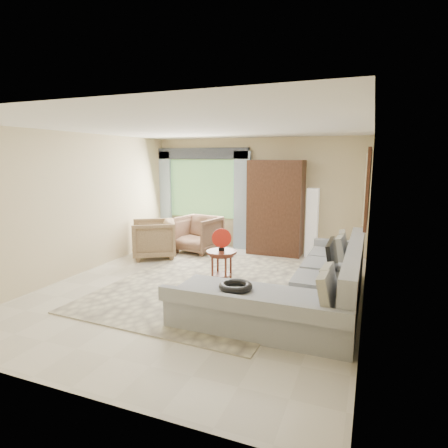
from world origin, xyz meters
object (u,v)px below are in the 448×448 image
at_px(tv_screen, 332,257).
at_px(coffee_table, 222,265).
at_px(floor_lamp, 312,223).
at_px(sectional_sofa, 310,289).
at_px(armoire, 276,208).
at_px(armchair_right, 198,234).
at_px(armchair_left, 154,239).
at_px(potted_plant, 169,233).

height_order(tv_screen, coffee_table, tv_screen).
height_order(tv_screen, floor_lamp, floor_lamp).
bearing_deg(sectional_sofa, armoire, 113.06).
distance_m(armchair_right, floor_lamp, 2.58).
distance_m(armchair_left, floor_lamp, 3.47).
bearing_deg(sectional_sofa, floor_lamp, 98.33).
bearing_deg(potted_plant, coffee_table, -42.62).
bearing_deg(floor_lamp, coffee_table, -118.23).
bearing_deg(coffee_table, floor_lamp, 61.77).
height_order(tv_screen, armoire, armoire).
height_order(armchair_left, armchair_right, armchair_right).
height_order(potted_plant, floor_lamp, floor_lamp).
distance_m(sectional_sofa, floor_lamp, 3.03).
bearing_deg(armchair_left, coffee_table, 33.23).
distance_m(coffee_table, potted_plant, 3.06).
bearing_deg(coffee_table, sectional_sofa, -22.99).
distance_m(potted_plant, armoire, 2.77).
height_order(tv_screen, armchair_right, tv_screen).
relative_size(sectional_sofa, armoire, 1.65).
bearing_deg(potted_plant, tv_screen, -31.06).
distance_m(armchair_left, armchair_right, 1.04).
bearing_deg(armchair_right, sectional_sofa, -28.45).
bearing_deg(tv_screen, sectional_sofa, -135.45).
height_order(sectional_sofa, armoire, armoire).
bearing_deg(sectional_sofa, armchair_right, 140.83).
bearing_deg(sectional_sofa, tv_screen, 44.55).
xyz_separation_m(armchair_right, armoire, (1.69, 0.52, 0.63)).
xyz_separation_m(armoire, floor_lamp, (0.80, 0.06, -0.30)).
xyz_separation_m(tv_screen, coffee_table, (-1.91, 0.44, -0.44)).
xyz_separation_m(sectional_sofa, floor_lamp, (-0.43, 2.96, 0.47)).
relative_size(coffee_table, potted_plant, 0.91).
relative_size(potted_plant, floor_lamp, 0.39).
xyz_separation_m(sectional_sofa, coffee_table, (-1.65, 0.70, -0.00)).
bearing_deg(sectional_sofa, armchair_left, 156.14).
xyz_separation_m(tv_screen, floor_lamp, (-0.70, 2.69, 0.03)).
xyz_separation_m(sectional_sofa, armoire, (-1.23, 2.90, 0.77)).
relative_size(coffee_table, armchair_left, 0.59).
bearing_deg(tv_screen, armchair_right, 146.41).
relative_size(armchair_right, armoire, 0.44).
height_order(sectional_sofa, floor_lamp, floor_lamp).
bearing_deg(tv_screen, coffee_table, 167.17).
bearing_deg(sectional_sofa, potted_plant, 144.59).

